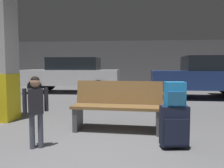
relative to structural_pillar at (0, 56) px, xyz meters
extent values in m
cube|color=slate|center=(2.28, 2.04, -1.43)|extent=(18.00, 18.00, 0.10)
cube|color=#565658|center=(2.28, 10.90, 0.02)|extent=(18.00, 0.12, 2.80)
cube|color=yellow|center=(0.00, 0.00, -0.88)|extent=(0.57, 0.57, 1.00)
cube|color=brown|center=(2.54, -0.63, -0.94)|extent=(1.62, 0.53, 0.05)
cube|color=brown|center=(2.56, -0.38, -0.70)|extent=(1.60, 0.20, 0.42)
cube|color=#4C4C51|center=(1.82, -0.59, -1.17)|extent=(0.10, 0.40, 0.41)
cube|color=#4C4C51|center=(3.26, -0.66, -1.17)|extent=(0.10, 0.40, 0.41)
cube|color=#191E33|center=(3.42, -1.37, -1.06)|extent=(0.41, 0.26, 0.56)
cube|color=#191E33|center=(3.43, -1.49, -1.12)|extent=(0.34, 0.08, 0.36)
cube|color=#A5A5AA|center=(3.41, -1.30, -0.79)|extent=(0.14, 0.04, 0.02)
cylinder|color=black|center=(3.25, -1.31, -1.36)|extent=(0.02, 0.05, 0.04)
cylinder|color=black|center=(3.56, -1.27, -1.36)|extent=(0.02, 0.05, 0.04)
cube|color=#268CD8|center=(3.42, -1.37, -0.61)|extent=(0.30, 0.19, 0.34)
cube|color=#23608E|center=(3.43, -1.47, -0.66)|extent=(0.23, 0.06, 0.19)
cylinder|color=black|center=(3.42, -1.37, -0.45)|extent=(0.06, 0.03, 0.02)
cylinder|color=#4C5160|center=(1.53, -1.56, -1.13)|extent=(0.07, 0.07, 0.50)
cylinder|color=#4C5160|center=(1.43, -1.61, -1.13)|extent=(0.07, 0.07, 0.50)
cube|color=#232328|center=(1.48, -1.59, -0.71)|extent=(0.23, 0.20, 0.35)
cylinder|color=#232328|center=(1.61, -1.52, -0.69)|extent=(0.06, 0.06, 0.33)
cylinder|color=#232328|center=(1.35, -1.65, -0.69)|extent=(0.06, 0.06, 0.33)
sphere|color=#A87A5B|center=(1.48, -1.59, -0.44)|extent=(0.14, 0.14, 0.14)
sphere|color=black|center=(1.48, -1.59, -0.42)|extent=(0.13, 0.13, 0.13)
cylinder|color=red|center=(1.37, -1.53, -0.69)|extent=(0.06, 0.06, 0.10)
cylinder|color=red|center=(1.37, -1.53, -0.61)|extent=(0.01, 0.01, 0.06)
cube|color=navy|center=(5.46, 4.01, -0.71)|extent=(4.11, 1.73, 0.64)
cube|color=black|center=(5.61, 4.01, -0.13)|extent=(2.11, 1.56, 0.52)
cylinder|color=black|center=(4.16, 3.22, -1.08)|extent=(0.60, 0.21, 0.60)
cylinder|color=black|center=(4.17, 4.82, -1.08)|extent=(0.60, 0.21, 0.60)
cube|color=silver|center=(0.03, 5.27, -0.71)|extent=(4.15, 1.82, 0.64)
cube|color=black|center=(0.18, 5.27, -0.13)|extent=(2.15, 1.60, 0.52)
cylinder|color=black|center=(-1.25, 4.43, -1.08)|extent=(0.61, 0.22, 0.60)
cylinder|color=black|center=(-1.30, 6.03, -1.08)|extent=(0.61, 0.22, 0.60)
cylinder|color=black|center=(1.35, 4.51, -1.08)|extent=(0.61, 0.22, 0.60)
cylinder|color=black|center=(1.30, 6.11, -1.08)|extent=(0.61, 0.22, 0.60)
camera|label=1|loc=(2.90, -4.70, -0.21)|focal=37.68mm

